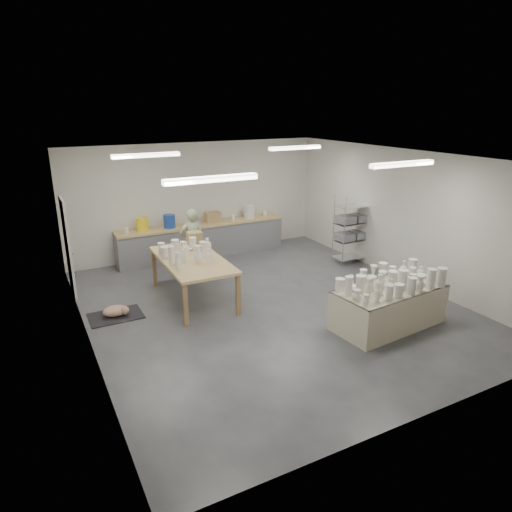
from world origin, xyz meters
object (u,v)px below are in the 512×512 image
potter (192,241)px  work_table (190,256)px  red_stool (189,259)px  drying_table (389,304)px

potter → work_table: bearing=69.3°
work_table → red_stool: bearing=73.1°
drying_table → work_table: size_ratio=0.90×
work_table → red_stool: size_ratio=6.54×
drying_table → potter: size_ratio=1.37×
work_table → red_stool: 1.84m
drying_table → red_stool: size_ratio=5.92×
potter → red_stool: size_ratio=4.32×
drying_table → work_table: work_table is taller
drying_table → potter: potter is taller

